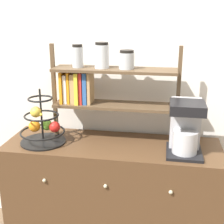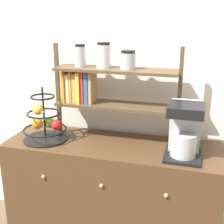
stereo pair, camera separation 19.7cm
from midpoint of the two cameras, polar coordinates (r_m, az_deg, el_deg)
name	(u,v)px [view 1 (the left image)]	position (r m, az deg, el deg)	size (l,w,h in m)	color
wall_back	(119,59)	(2.16, -1.36, 9.71)	(7.00, 0.05, 2.60)	silver
sideboard	(112,196)	(2.23, -2.60, -15.18)	(1.40, 0.48, 0.78)	#4C331E
coffee_maker	(185,127)	(1.91, 10.43, -2.79)	(0.21, 0.25, 0.33)	black
fruit_stand	(42,125)	(2.10, -15.29, -2.44)	(0.30, 0.30, 0.36)	black
shelf_hutch	(100,81)	(2.03, -5.09, 5.56)	(0.84, 0.20, 0.64)	brown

